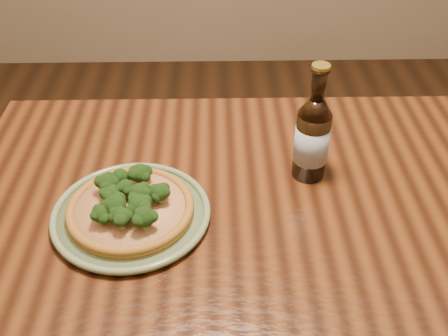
{
  "coord_description": "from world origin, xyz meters",
  "views": [
    {
      "loc": [
        -0.27,
        -0.64,
        1.46
      ],
      "look_at": [
        -0.25,
        0.17,
        0.82
      ],
      "focal_mm": 42.0,
      "sensor_mm": 36.0,
      "label": 1
    }
  ],
  "objects_px": {
    "plate": "(131,214)",
    "beer_bottle": "(312,137)",
    "table": "(344,248)",
    "pizza": "(130,206)"
  },
  "relations": [
    {
      "from": "pizza",
      "to": "table",
      "type": "bearing_deg",
      "value": -0.1
    },
    {
      "from": "plate",
      "to": "beer_bottle",
      "type": "relative_size",
      "value": 1.19
    },
    {
      "from": "pizza",
      "to": "plate",
      "type": "bearing_deg",
      "value": 89.76
    },
    {
      "from": "table",
      "to": "plate",
      "type": "xyz_separation_m",
      "value": [
        -0.43,
        0.0,
        0.1
      ]
    },
    {
      "from": "plate",
      "to": "beer_bottle",
      "type": "bearing_deg",
      "value": 19.5
    },
    {
      "from": "beer_bottle",
      "to": "table",
      "type": "bearing_deg",
      "value": -74.47
    },
    {
      "from": "table",
      "to": "plate",
      "type": "distance_m",
      "value": 0.44
    },
    {
      "from": "table",
      "to": "beer_bottle",
      "type": "relative_size",
      "value": 6.16
    },
    {
      "from": "table",
      "to": "pizza",
      "type": "xyz_separation_m",
      "value": [
        -0.43,
        0.0,
        0.12
      ]
    },
    {
      "from": "plate",
      "to": "pizza",
      "type": "xyz_separation_m",
      "value": [
        -0.0,
        -0.0,
        0.02
      ]
    }
  ]
}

